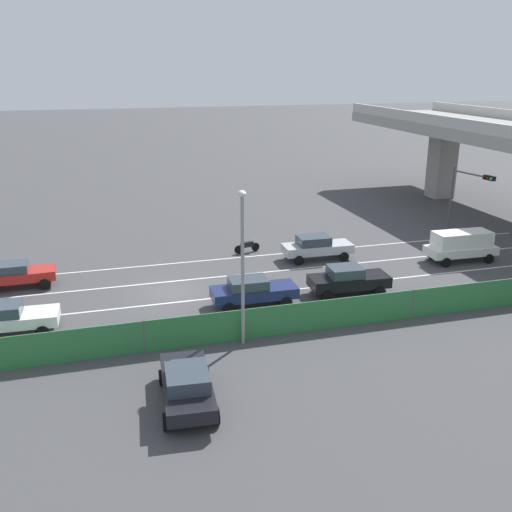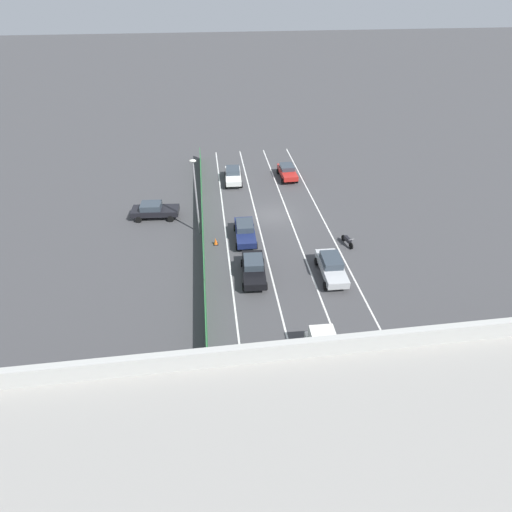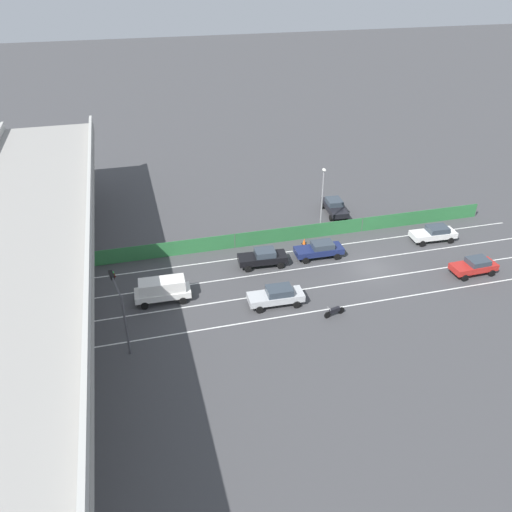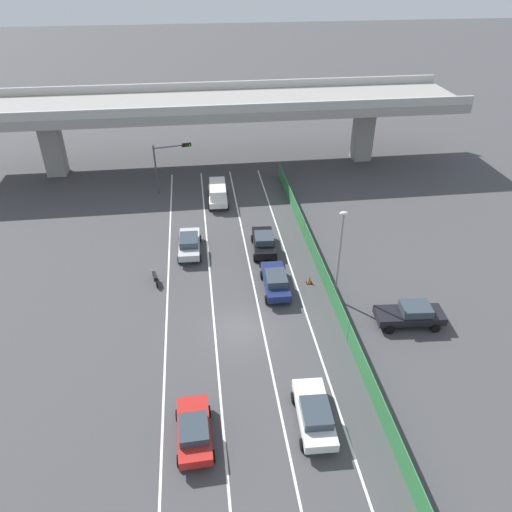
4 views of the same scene
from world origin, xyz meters
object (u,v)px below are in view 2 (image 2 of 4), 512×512
Objects in this scene: car_van_white at (326,357)px; motorcycle at (347,240)px; traffic_light at (438,367)px; street_lamp at (196,190)px; car_sedan_red at (287,171)px; car_hatchback_white at (233,175)px; car_sedan_silver at (331,266)px; parked_sedan_dark at (154,210)px; car_sedan_navy at (245,231)px; traffic_cone at (216,241)px; car_sedan_black at (254,268)px.

motorcycle is (-5.76, -13.30, -0.71)m from car_van_white.
traffic_light reaches higher than motorcycle.
motorcycle is at bearing 164.07° from street_lamp.
car_sedan_red is 15.76m from street_lamp.
car_sedan_red is at bearing -178.23° from car_hatchback_white.
car_sedan_silver reaches higher than parked_sedan_dark.
car_hatchback_white is at bearing -70.80° from car_sedan_silver.
car_sedan_silver reaches higher than motorcycle.
car_sedan_navy is at bearing -77.55° from car_van_white.
traffic_light is at bearing 120.93° from traffic_cone.
car_sedan_silver is 2.46× the size of motorcycle.
car_hatchback_white is 11.32m from parked_sedan_dark.
car_sedan_black is (-0.20, 18.19, 0.03)m from car_hatchback_white.
car_hatchback_white is 17.34m from motorcycle.
car_sedan_navy is 0.64× the size of street_lamp.
car_hatchback_white is 28.16m from car_van_white.
street_lamp is (4.22, -1.66, 3.58)m from car_sedan_navy.
motorcycle is 12.06m from traffic_cone.
car_sedan_red is (-6.35, -18.39, -0.05)m from car_sedan_black.
street_lamp reaches higher than car_van_white.
street_lamp reaches higher than parked_sedan_dark.
traffic_light is at bearing 121.56° from car_sedan_black.
traffic_light reaches higher than car_sedan_navy.
motorcycle is (-2.72, 14.85, -0.40)m from car_sedan_red.
traffic_light reaches higher than car_sedan_black.
motorcycle is at bearing 157.92° from parked_sedan_dark.
car_sedan_silver is 4.97m from motorcycle.
traffic_cone is (2.68, 13.05, -0.56)m from car_hatchback_white.
motorcycle is 0.37× the size of traffic_light.
car_sedan_black is 0.99× the size of car_sedan_silver.
motorcycle is at bearing 122.36° from car_hatchback_white.
car_sedan_silver is 18.96m from car_sedan_red.
car_sedan_silver is 13.75m from street_lamp.
car_sedan_silver is 9.67m from car_van_white.
car_sedan_navy is 0.90× the size of traffic_light.
car_sedan_red is (-0.02, -18.96, -0.05)m from car_sedan_silver.
parked_sedan_dark is (12.08, -20.53, -0.29)m from car_van_white.
car_sedan_black is at bearing -71.22° from car_van_white.
car_hatchback_white is at bearing 1.77° from car_sedan_red.
street_lamp is at bearing 45.93° from car_sedan_red.
car_hatchback_white is at bearing -110.83° from street_lamp.
parked_sedan_dark reaches higher than car_sedan_navy.
car_sedan_navy is at bearing 149.66° from parked_sedan_dark.
car_sedan_black is 9.76m from motorcycle.
traffic_cone is at bearing -31.77° from car_sedan_silver.
car_sedan_black is 0.89× the size of traffic_light.
street_lamp is (4.32, -7.37, 3.56)m from car_sedan_black.
car_sedan_navy is at bearing -66.57° from traffic_light.
car_sedan_silver is (-6.43, 6.28, 0.02)m from car_sedan_navy.
car_sedan_red is at bearing -86.89° from traffic_light.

